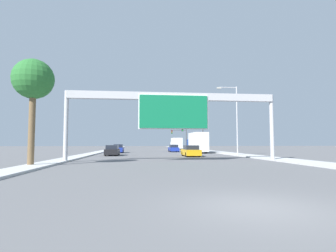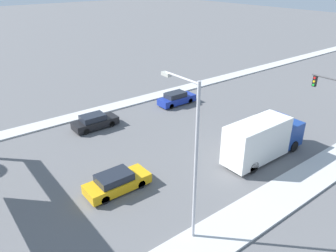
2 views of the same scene
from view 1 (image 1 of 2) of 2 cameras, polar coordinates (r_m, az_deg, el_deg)
ground_plane at (r=7.77m, az=19.11°, el=-16.53°), size 300.00×300.00×0.00m
sidewalk_right at (r=68.43m, az=6.04°, el=-5.12°), size 3.00×120.00×0.15m
median_strip_left at (r=67.31m, az=-12.67°, el=-5.07°), size 2.00×120.00×0.15m
sign_gantry at (r=25.22m, az=1.17°, el=4.49°), size 20.30×0.73×6.60m
car_near_center at (r=52.13m, az=1.21°, el=-4.91°), size 1.74×4.34×1.44m
car_mid_left at (r=37.73m, az=-12.01°, el=-5.26°), size 1.80×4.52×1.46m
car_far_left at (r=34.71m, az=4.97°, el=-5.47°), size 1.88×4.74×1.45m
car_near_right at (r=48.29m, az=-10.73°, el=-4.89°), size 1.71×4.65×1.53m
truck_box_primary at (r=47.02m, az=6.36°, el=-3.65°), size 2.36×8.26×3.57m
truck_box_secondary at (r=73.59m, az=1.80°, el=-3.84°), size 2.42×8.42×3.16m
traffic_light_near_intersection at (r=56.16m, az=5.96°, el=-1.55°), size 4.91×0.32×5.65m
traffic_light_mid_block at (r=75.83m, az=2.86°, el=-2.07°), size 4.70×0.32×5.79m
palm_tree_foreground at (r=22.61m, az=-27.27°, el=8.69°), size 3.03×3.03×8.13m
street_lamp_right at (r=37.85m, az=14.29°, el=2.38°), size 2.93×0.28×9.70m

